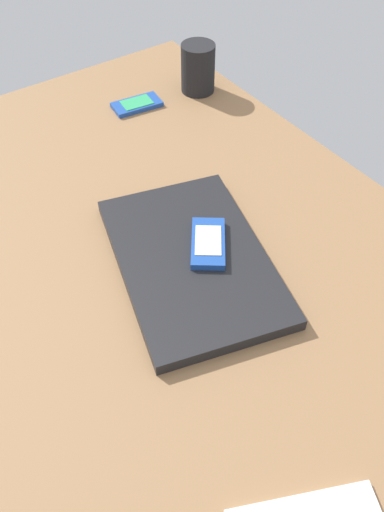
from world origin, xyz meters
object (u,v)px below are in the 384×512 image
(laptop_closed, at_px, (192,260))
(cell_phone_on_laptop, at_px, (208,243))
(cell_phone_on_desk, at_px, (137,104))
(pen_cup, at_px, (198,68))

(laptop_closed, height_order, cell_phone_on_laptop, cell_phone_on_laptop)
(cell_phone_on_laptop, distance_m, cell_phone_on_desk, 0.46)
(laptop_closed, xyz_separation_m, cell_phone_on_desk, (-0.44, 0.16, -0.01))
(laptop_closed, distance_m, pen_cup, 0.52)
(laptop_closed, bearing_deg, cell_phone_on_laptop, 109.93)
(laptop_closed, height_order, pen_cup, pen_cup)
(cell_phone_on_desk, bearing_deg, cell_phone_on_laptop, -16.49)
(laptop_closed, distance_m, cell_phone_on_laptop, 0.04)
(cell_phone_on_laptop, relative_size, cell_phone_on_desk, 1.05)
(cell_phone_on_laptop, bearing_deg, cell_phone_on_desk, 163.51)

